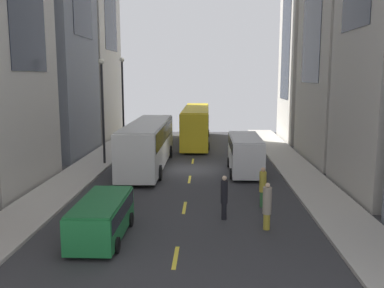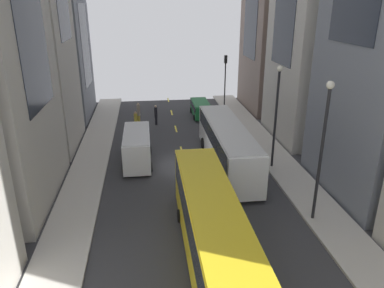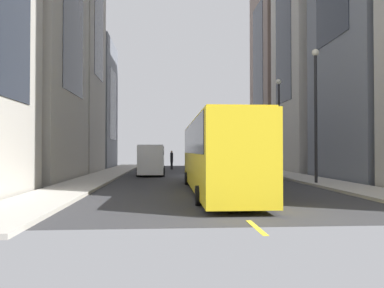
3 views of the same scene
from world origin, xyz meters
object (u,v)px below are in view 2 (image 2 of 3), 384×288
object	(u,v)px
car_green_0	(201,108)
pedestrian_crossing_mid	(156,114)
pedestrian_crossing_near	(136,121)
streetcar_yellow	(214,232)
delivery_van_white	(137,145)
pedestrian_waiting_curb	(139,112)
city_bus_white	(227,142)
traffic_light_near_corner	(225,72)

from	to	relation	value
car_green_0	pedestrian_crossing_mid	world-z (taller)	pedestrian_crossing_mid
pedestrian_crossing_near	streetcar_yellow	bearing A→B (deg)	66.25
delivery_van_white	pedestrian_waiting_curb	bearing A→B (deg)	-89.99
city_bus_white	car_green_0	xyz separation A→B (m)	(0.02, -13.77, -1.04)
pedestrian_waiting_curb	streetcar_yellow	bearing A→B (deg)	-76.06
car_green_0	pedestrian_waiting_curb	size ratio (longest dim) A/B	2.22
city_bus_white	delivery_van_white	size ratio (longest dim) A/B	2.07
car_green_0	traffic_light_near_corner	bearing A→B (deg)	-137.54
city_bus_white	car_green_0	bearing A→B (deg)	-89.92
pedestrian_crossing_mid	pedestrian_waiting_curb	size ratio (longest dim) A/B	1.00
delivery_van_white	pedestrian_crossing_near	size ratio (longest dim) A/B	2.87
delivery_van_white	pedestrian_crossing_near	bearing A→B (deg)	-88.31
pedestrian_crossing_near	car_green_0	bearing A→B (deg)	177.60
delivery_van_white	pedestrian_waiting_curb	world-z (taller)	delivery_van_white
city_bus_white	pedestrian_waiting_curb	size ratio (longest dim) A/B	5.87
pedestrian_crossing_near	delivery_van_white	bearing A→B (deg)	57.23
city_bus_white	streetcar_yellow	world-z (taller)	streetcar_yellow
delivery_van_white	pedestrian_waiting_curb	size ratio (longest dim) A/B	2.83
pedestrian_crossing_mid	pedestrian_crossing_near	xyz separation A→B (m)	(2.05, 2.00, -0.02)
pedestrian_waiting_curb	traffic_light_near_corner	size ratio (longest dim) A/B	0.34
delivery_van_white	pedestrian_crossing_mid	world-z (taller)	delivery_van_white
streetcar_yellow	delivery_van_white	distance (m)	13.92
city_bus_white	traffic_light_near_corner	world-z (taller)	traffic_light_near_corner
car_green_0	traffic_light_near_corner	size ratio (longest dim) A/B	0.76
pedestrian_crossing_mid	pedestrian_waiting_curb	world-z (taller)	pedestrian_waiting_curb
pedestrian_waiting_curb	delivery_van_white	bearing A→B (deg)	-84.85
pedestrian_waiting_curb	traffic_light_near_corner	distance (m)	11.70
streetcar_yellow	city_bus_white	bearing A→B (deg)	-105.12
pedestrian_waiting_curb	pedestrian_crossing_near	bearing A→B (deg)	-88.88
pedestrian_crossing_mid	traffic_light_near_corner	distance (m)	10.71
delivery_van_white	traffic_light_near_corner	size ratio (longest dim) A/B	0.97
streetcar_yellow	traffic_light_near_corner	size ratio (longest dim) A/B	2.28
delivery_van_white	car_green_0	xyz separation A→B (m)	(-6.95, -12.25, -0.54)
streetcar_yellow	pedestrian_crossing_near	distance (m)	21.53
car_green_0	pedestrian_crossing_near	xyz separation A→B (m)	(7.18, 4.50, 0.13)
pedestrian_crossing_mid	pedestrian_waiting_curb	xyz separation A→B (m)	(1.82, -1.23, -0.02)
city_bus_white	pedestrian_waiting_curb	world-z (taller)	city_bus_white
traffic_light_near_corner	car_green_0	bearing A→B (deg)	42.46
delivery_van_white	pedestrian_crossing_near	xyz separation A→B (m)	(0.23, -7.75, -0.41)
streetcar_yellow	delivery_van_white	xyz separation A→B (m)	(3.77, -13.38, -0.61)
delivery_van_white	car_green_0	size ratio (longest dim) A/B	1.28
delivery_van_white	pedestrian_crossing_mid	size ratio (longest dim) A/B	2.83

